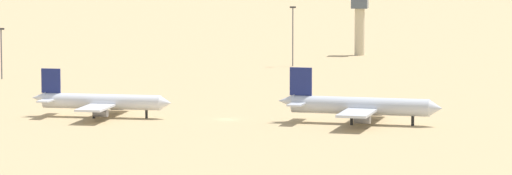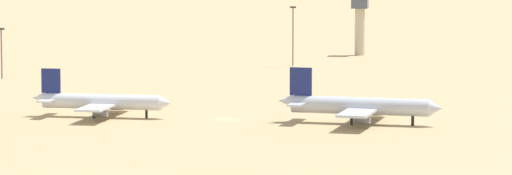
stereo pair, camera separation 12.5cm
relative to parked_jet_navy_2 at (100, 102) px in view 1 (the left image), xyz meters
name	(u,v)px [view 1 (the left image)]	position (x,y,z in m)	size (l,w,h in m)	color
ground	(227,120)	(27.23, 0.88, -3.37)	(4000.00, 4000.00, 0.00)	tan
parked_jet_navy_2	(100,102)	(0.00, 0.00, 0.00)	(31.04, 26.01, 10.27)	silver
parked_jet_navy_3	(359,106)	(55.41, -1.49, 0.37)	(34.56, 29.20, 11.41)	silver
control_tower	(360,19)	(38.51, 167.66, 8.28)	(5.20, 5.20, 19.31)	#C6B793
light_pole_west	(293,32)	(23.00, 125.85, 6.69)	(1.80, 0.50, 17.64)	#59595E
light_pole_east	(1,49)	(-48.65, 74.77, 4.70)	(1.80, 0.50, 13.77)	#59595E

